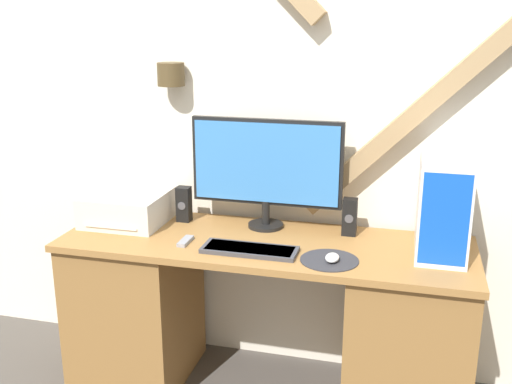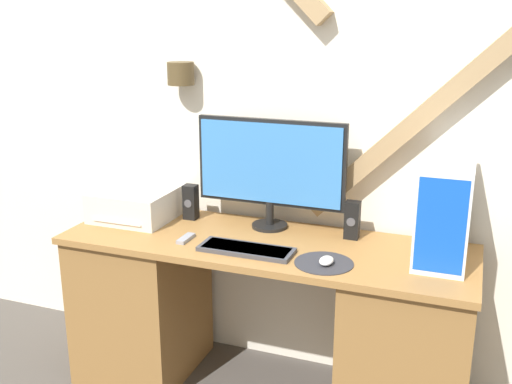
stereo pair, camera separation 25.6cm
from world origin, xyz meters
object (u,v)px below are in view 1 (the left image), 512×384
Objects in this scene: keyboard at (250,250)px; speaker_right at (350,217)px; monitor at (266,165)px; printer at (128,207)px; remote_control at (185,241)px; computer_tower at (443,205)px; mouse at (332,258)px; speaker_left at (184,204)px.

speaker_right is at bearing 39.43° from keyboard.
printer is (-0.65, -0.10, -0.22)m from monitor.
printer is 3.14× the size of remote_control.
keyboard is at bearing -88.43° from monitor.
keyboard is at bearing -164.85° from computer_tower.
remote_control is at bearing -134.51° from monitor.
computer_tower is at bearing -0.65° from printer.
mouse is 0.22× the size of computer_tower.
speaker_left is 0.30m from remote_control.
printer is at bearing 161.35° from keyboard.
computer_tower reaches higher than speaker_right.
keyboard reaches higher than remote_control.
monitor is 1.92× the size of printer.
speaker_left is at bearing -179.20° from speaker_right.
keyboard is 0.35m from mouse.
monitor reaches higher than remote_control.
keyboard is at bearing -36.41° from speaker_left.
speaker_left is (-0.41, 0.30, 0.07)m from keyboard.
monitor is 0.45m from speaker_left.
computer_tower reaches higher than printer.
speaker_left reaches higher than printer.
printer reaches higher than remote_control.
speaker_right reaches higher than remote_control.
printer is (-1.43, 0.02, -0.13)m from computer_tower.
computer_tower reaches higher than speaker_left.
speaker_right is at bearing 22.74° from remote_control.
monitor is 0.43m from keyboard.
monitor is at bearing 171.60° from computer_tower.
monitor is 0.56m from mouse.
monitor reaches higher than speaker_left.
speaker_left is at bearing 16.86° from printer.
computer_tower is (0.77, -0.11, -0.09)m from monitor.
computer_tower is 1.43m from printer.
remote_control is at bearing -170.44° from computer_tower.
speaker_right is 1.46× the size of remote_control.
speaker_left is (-0.40, -0.02, -0.21)m from monitor.
monitor is at bearing 45.49° from remote_control.
mouse is (0.35, -0.02, 0.01)m from keyboard.
monitor is 0.44m from speaker_right.
computer_tower is at bearing -8.40° from monitor.
monitor is at bearing 136.33° from mouse.
monitor is at bearing 8.54° from printer.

